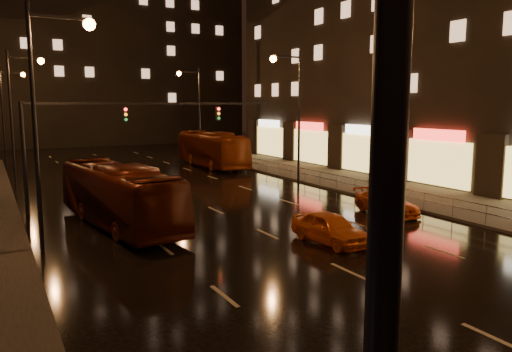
{
  "coord_description": "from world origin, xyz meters",
  "views": [
    {
      "loc": [
        -11.32,
        -9.83,
        6.07
      ],
      "look_at": [
        0.4,
        11.85,
        2.5
      ],
      "focal_mm": 35.0,
      "sensor_mm": 36.0,
      "label": 1
    }
  ],
  "objects_px": {
    "taxi_near": "(330,228)",
    "taxi_far": "(386,203)",
    "bus_red": "(119,195)",
    "bus_curb": "(212,149)"
  },
  "relations": [
    {
      "from": "bus_red",
      "to": "taxi_far",
      "type": "bearing_deg",
      "value": -24.74
    },
    {
      "from": "bus_red",
      "to": "bus_curb",
      "type": "relative_size",
      "value": 0.92
    },
    {
      "from": "bus_curb",
      "to": "taxi_far",
      "type": "distance_m",
      "value": 24.26
    },
    {
      "from": "taxi_near",
      "to": "taxi_far",
      "type": "bearing_deg",
      "value": 22.85
    },
    {
      "from": "bus_red",
      "to": "bus_curb",
      "type": "height_order",
      "value": "bus_curb"
    },
    {
      "from": "bus_red",
      "to": "taxi_near",
      "type": "xyz_separation_m",
      "value": [
        7.39,
        -7.65,
        -0.86
      ]
    },
    {
      "from": "bus_red",
      "to": "bus_curb",
      "type": "xyz_separation_m",
      "value": [
        13.63,
        19.86,
        0.14
      ]
    },
    {
      "from": "taxi_near",
      "to": "taxi_far",
      "type": "xyz_separation_m",
      "value": [
        6.33,
        3.27,
        -0.06
      ]
    },
    {
      "from": "taxi_near",
      "to": "bus_curb",
      "type": "bearing_deg",
      "value": 72.73
    },
    {
      "from": "bus_red",
      "to": "taxi_near",
      "type": "height_order",
      "value": "bus_red"
    }
  ]
}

